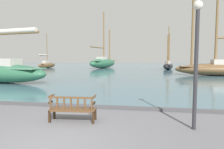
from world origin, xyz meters
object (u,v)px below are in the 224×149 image
(park_bench, at_px, (73,108))
(sailboat_nearest_port, at_px, (168,65))
(sailboat_outer_port, at_px, (217,67))
(lamp_post, at_px, (196,52))
(sailboat_mid_port, at_px, (47,65))
(sailboat_outer_starboard, at_px, (103,63))

(park_bench, height_order, sailboat_nearest_port, sailboat_nearest_port)
(park_bench, bearing_deg, sailboat_outer_port, 60.39)
(park_bench, bearing_deg, sailboat_nearest_port, 78.28)
(sailboat_outer_port, xyz_separation_m, lamp_post, (-7.19, -19.85, 1.27))
(sailboat_outer_port, relative_size, lamp_post, 3.45)
(park_bench, bearing_deg, sailboat_mid_port, 118.85)
(sailboat_outer_starboard, bearing_deg, sailboat_nearest_port, -14.16)
(sailboat_outer_starboard, distance_m, sailboat_nearest_port, 13.74)
(park_bench, xyz_separation_m, sailboat_outer_starboard, (-6.55, 35.98, 0.79))
(park_bench, relative_size, sailboat_outer_port, 0.12)
(lamp_post, bearing_deg, sailboat_mid_port, 123.80)
(park_bench, xyz_separation_m, sailboat_nearest_port, (6.77, 32.62, 0.38))
(park_bench, distance_m, sailboat_mid_port, 38.07)
(sailboat_outer_starboard, height_order, sailboat_nearest_port, sailboat_outer_starboard)
(sailboat_nearest_port, height_order, lamp_post, sailboat_nearest_port)
(sailboat_outer_port, bearing_deg, sailboat_nearest_port, 109.06)
(park_bench, xyz_separation_m, sailboat_mid_port, (-18.37, 33.34, 0.32))
(sailboat_nearest_port, bearing_deg, sailboat_mid_port, 178.34)
(sailboat_outer_starboard, xyz_separation_m, lamp_post, (10.58, -36.09, 1.14))
(sailboat_outer_starboard, relative_size, lamp_post, 3.11)
(sailboat_outer_starboard, relative_size, sailboat_mid_port, 1.67)
(sailboat_outer_port, relative_size, sailboat_nearest_port, 1.66)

